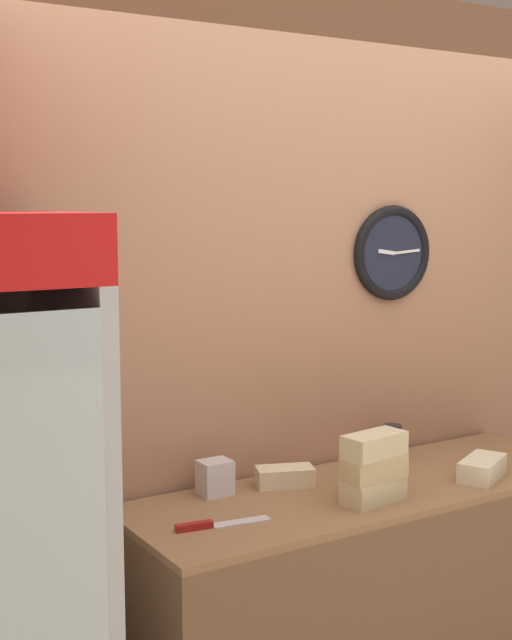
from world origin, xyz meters
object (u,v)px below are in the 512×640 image
object	(u,v)px
sandwich_stack_bottom	(373,490)
condiment_jar	(392,442)
sandwich_stack_top	(374,445)
chefs_knife	(210,525)
napkin_dispenser	(215,477)
sandwich_flat_left	(285,477)
sandwich_stack_middle	(374,468)
sandwich_flat_right	(482,468)

from	to	relation	value
sandwich_stack_bottom	condiment_jar	bearing A→B (deg)	43.01
sandwich_stack_top	chefs_knife	world-z (taller)	sandwich_stack_top
chefs_knife	sandwich_stack_top	bearing A→B (deg)	-7.85
sandwich_stack_bottom	chefs_knife	bearing A→B (deg)	172.15
sandwich_stack_bottom	napkin_dispenser	size ratio (longest dim) A/B	1.97
sandwich_stack_bottom	sandwich_flat_left	bearing A→B (deg)	118.27
sandwich_flat_left	condiment_jar	size ratio (longest dim) A/B	1.66
sandwich_stack_top	chefs_knife	size ratio (longest dim) A/B	0.75
sandwich_stack_middle	napkin_dispenser	world-z (taller)	sandwich_stack_middle
sandwich_stack_bottom	napkin_dispenser	distance (m)	0.54
sandwich_stack_bottom	sandwich_flat_right	world-z (taller)	sandwich_stack_bottom
sandwich_flat_right	chefs_knife	world-z (taller)	sandwich_flat_right
napkin_dispenser	chefs_knife	bearing A→B (deg)	-122.15
sandwich_stack_top	napkin_dispenser	bearing A→B (deg)	140.11
sandwich_flat_right	napkin_dispenser	world-z (taller)	napkin_dispenser
sandwich_stack_top	condiment_jar	distance (m)	0.54
sandwich_stack_bottom	chefs_knife	xyz separation A→B (m)	(-0.59, 0.08, -0.03)
sandwich_stack_middle	condiment_jar	xyz separation A→B (m)	(0.39, 0.36, -0.05)
sandwich_stack_bottom	sandwich_flat_right	xyz separation A→B (m)	(0.50, -0.01, -0.00)
sandwich_flat_right	condiment_jar	size ratio (longest dim) A/B	1.90
sandwich_stack_bottom	sandwich_stack_top	xyz separation A→B (m)	(0.00, 0.00, 0.16)
sandwich_stack_top	napkin_dispenser	size ratio (longest dim) A/B	1.97
chefs_knife	condiment_jar	world-z (taller)	condiment_jar
chefs_knife	sandwich_stack_middle	bearing A→B (deg)	-7.85
sandwich_flat_left	sandwich_flat_right	size ratio (longest dim) A/B	0.87
sandwich_stack_bottom	condiment_jar	xyz separation A→B (m)	(0.39, 0.36, 0.03)
sandwich_stack_bottom	sandwich_stack_middle	bearing A→B (deg)	0.00
sandwich_stack_bottom	chefs_knife	size ratio (longest dim) A/B	0.75
sandwich_stack_middle	chefs_knife	world-z (taller)	sandwich_stack_middle
sandwich_stack_middle	sandwich_stack_bottom	bearing A→B (deg)	0.00
sandwich_stack_top	sandwich_flat_left	distance (m)	0.38
condiment_jar	sandwich_flat_left	bearing A→B (deg)	-173.57
sandwich_flat_right	condiment_jar	bearing A→B (deg)	107.41
chefs_knife	sandwich_flat_right	bearing A→B (deg)	-4.81
sandwich_stack_middle	napkin_dispenser	xyz separation A→B (m)	(-0.42, 0.35, -0.06)
sandwich_flat_right	napkin_dispenser	distance (m)	0.99
sandwich_flat_right	sandwich_stack_middle	bearing A→B (deg)	178.78
sandwich_flat_right	condiment_jar	distance (m)	0.39
sandwich_flat_right	sandwich_flat_left	bearing A→B (deg)	154.99
condiment_jar	sandwich_stack_top	bearing A→B (deg)	-136.99
chefs_knife	condiment_jar	xyz separation A→B (m)	(0.97, 0.28, 0.06)
sandwich_stack_middle	condiment_jar	world-z (taller)	sandwich_stack_middle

